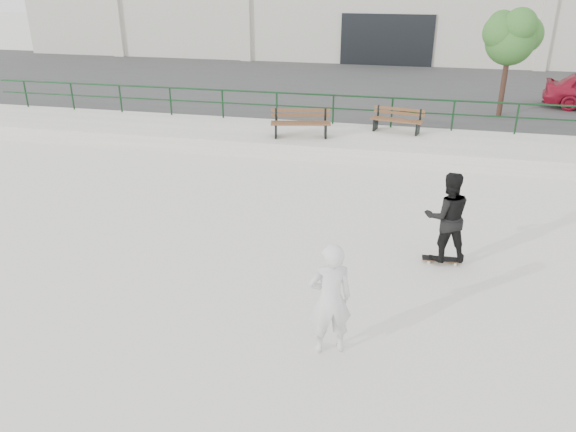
% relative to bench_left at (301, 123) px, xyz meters
% --- Properties ---
extents(ground, '(120.00, 120.00, 0.00)m').
position_rel_bench_left_xyz_m(ground, '(1.78, -9.02, -0.93)').
color(ground, silver).
rests_on(ground, ground).
extents(ledge, '(30.00, 3.00, 0.50)m').
position_rel_bench_left_xyz_m(ledge, '(1.78, 0.48, -0.68)').
color(ledge, beige).
rests_on(ledge, ground).
extents(parking_strip, '(60.00, 14.00, 0.50)m').
position_rel_bench_left_xyz_m(parking_strip, '(1.78, 8.98, -0.68)').
color(parking_strip, '#3A3A3A').
rests_on(parking_strip, ground).
extents(railing, '(28.00, 0.06, 1.03)m').
position_rel_bench_left_xyz_m(railing, '(1.78, 1.78, 0.31)').
color(railing, '#13361B').
rests_on(railing, ledge).
extents(bench_left, '(1.97, 0.93, 0.88)m').
position_rel_bench_left_xyz_m(bench_left, '(0.00, 0.00, 0.00)').
color(bench_left, '#55361D').
rests_on(bench_left, ledge).
extents(bench_right, '(1.76, 0.83, 0.78)m').
position_rel_bench_left_xyz_m(bench_right, '(3.00, 1.24, -0.05)').
color(bench_right, '#55361D').
rests_on(bench_right, ledge).
extents(tree, '(2.13, 1.89, 3.78)m').
position_rel_bench_left_xyz_m(tree, '(6.61, 4.35, 2.40)').
color(tree, '#422B21').
rests_on(tree, parking_strip).
extents(skateboard, '(0.79, 0.24, 0.09)m').
position_rel_bench_left_xyz_m(skateboard, '(4.29, -6.75, -0.86)').
color(skateboard, black).
rests_on(skateboard, ground).
extents(standing_skater, '(1.03, 0.88, 1.85)m').
position_rel_bench_left_xyz_m(standing_skater, '(4.29, -6.75, 0.09)').
color(standing_skater, black).
rests_on(standing_skater, skateboard).
extents(seated_skater, '(0.80, 0.66, 1.86)m').
position_rel_bench_left_xyz_m(seated_skater, '(2.47, -10.07, -0.00)').
color(seated_skater, silver).
rests_on(seated_skater, ground).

